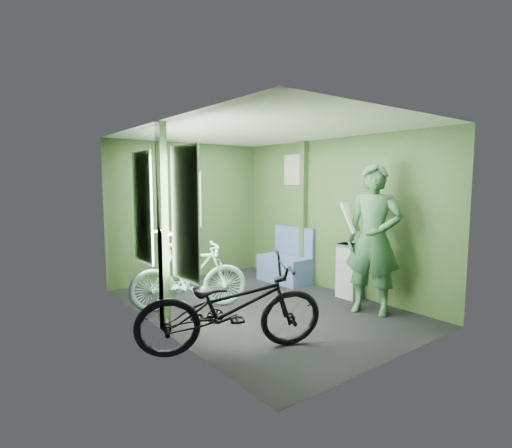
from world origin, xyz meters
The scene contains 6 objects.
room centered at (-0.04, 0.04, 1.44)m, with size 4.00×4.02×2.31m.
bicycle_black centered at (-1.12, -0.98, 0.00)m, with size 0.63×1.82×0.96m, color black.
bicycle_mint centered at (-0.82, 0.44, 0.00)m, with size 0.43×1.51×0.91m, color #93D2B9.
passenger centered at (0.97, -1.04, 0.94)m, with size 0.68×0.83×1.88m.
waste_box centered at (1.26, -0.45, 0.39)m, with size 0.23×0.32×0.78m, color gray.
bench_seat centered at (1.14, 0.79, 0.27)m, with size 0.53×0.89×0.91m.
Camera 1 is at (-3.18, -4.07, 1.68)m, focal length 28.00 mm.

